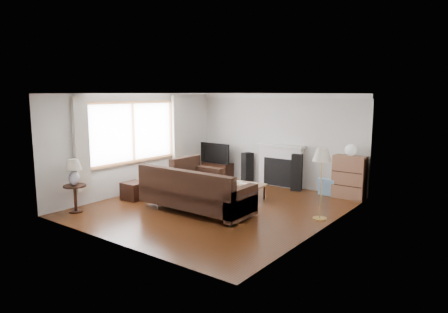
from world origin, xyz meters
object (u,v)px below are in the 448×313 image
Objects in this scene: tv_stand at (217,170)px; bookshelf at (349,177)px; side_table at (75,199)px; sectional_sofa at (196,191)px; coffee_table at (244,191)px; floor_lamp at (321,184)px.

bookshelf is (3.99, 0.03, 0.29)m from tv_stand.
side_table is at bearing -93.14° from tv_stand.
coffee_table is (0.26, 1.47, -0.25)m from sectional_sofa.
sectional_sofa reaches higher than tv_stand.
floor_lamp reaches higher than tv_stand.
tv_stand is at bearing -179.57° from bookshelf.
bookshelf reaches higher than tv_stand.
sectional_sofa is 2.81× the size of coffee_table.
coffee_table is at bearing -141.50° from bookshelf.
floor_lamp is 5.13m from side_table.
side_table is (-4.37, -2.65, -0.43)m from floor_lamp.
coffee_table is at bearing 53.44° from side_table.
bookshelf is 1.99m from floor_lamp.
side_table is at bearing -141.68° from sectional_sofa.
coffee_table is (2.02, -1.54, -0.04)m from tv_stand.
tv_stand is at bearing 120.25° from sectional_sofa.
sectional_sofa is 1.89× the size of floor_lamp.
floor_lamp is at bearing 24.25° from sectional_sofa.
floor_lamp is at bearing 31.25° from side_table.
tv_stand reaches higher than coffee_table.
coffee_table is 0.67× the size of floor_lamp.
coffee_table is at bearing 169.06° from floor_lamp.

